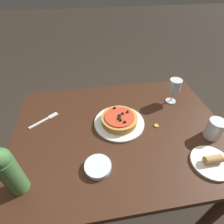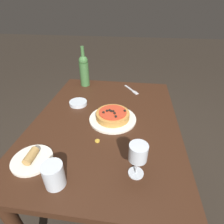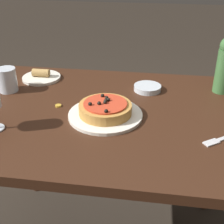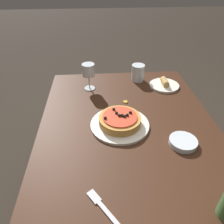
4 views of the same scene
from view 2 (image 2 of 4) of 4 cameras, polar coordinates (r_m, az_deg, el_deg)
name	(u,v)px [view 2 (image 2 of 4)]	position (r m, az deg, el deg)	size (l,w,h in m)	color
ground_plane	(108,194)	(1.59, -1.44, -25.33)	(14.00, 14.00, 0.00)	#2D261E
dining_table	(106,134)	(1.09, -1.91, -7.13)	(1.11, 0.82, 0.77)	#381E11
dinner_plate	(113,119)	(1.01, 0.23, -2.23)	(0.27, 0.27, 0.01)	white
pizza	(113,115)	(1.00, 0.23, -0.98)	(0.19, 0.19, 0.05)	#BC843D
wine_glass	(138,154)	(0.67, 8.51, -13.32)	(0.07, 0.07, 0.15)	silver
wine_bottle	(84,70)	(1.41, -9.10, 13.41)	(0.07, 0.07, 0.30)	#3D6B38
water_cup	(54,175)	(0.71, -18.47, -18.94)	(0.08, 0.08, 0.10)	silver
side_bowl	(78,103)	(1.18, -10.98, 2.92)	(0.12, 0.12, 0.02)	silver
fork	(132,90)	(1.35, 6.48, 7.10)	(0.15, 0.12, 0.00)	silver
side_plate	(32,159)	(0.85, -24.66, -13.76)	(0.18, 0.18, 0.05)	white
bottle_cap	(97,141)	(0.87, -4.82, -9.41)	(0.02, 0.02, 0.01)	gold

